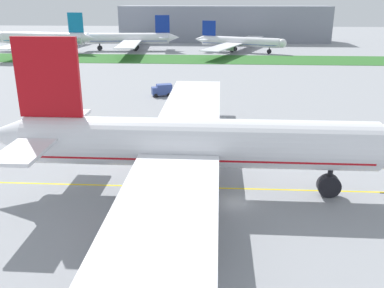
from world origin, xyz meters
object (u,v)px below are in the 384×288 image
at_px(airliner_foreground, 193,144).
at_px(parked_airliner_far_left, 45,38).
at_px(service_truck_fuel_bowser, 162,90).
at_px(parked_airliner_far_centre, 131,39).
at_px(parked_airliner_far_right, 238,42).
at_px(ground_crew_wingwalker_port, 199,168).
at_px(service_truck_catering_van, 60,113).

height_order(airliner_foreground, parked_airliner_far_left, airliner_foreground).
height_order(service_truck_fuel_bowser, parked_airliner_far_centre, parked_airliner_far_centre).
xyz_separation_m(service_truck_fuel_bowser, parked_airliner_far_centre, (-25.04, 88.71, 3.56)).
relative_size(airliner_foreground, parked_airliner_far_left, 1.13).
height_order(airliner_foreground, parked_airliner_far_right, airliner_foreground).
bearing_deg(parked_airliner_far_centre, ground_crew_wingwalker_port, -75.17).
relative_size(parked_airliner_far_centre, parked_airliner_far_right, 1.07).
xyz_separation_m(airliner_foreground, service_truck_fuel_bowser, (-10.42, 52.48, -4.84)).
bearing_deg(parked_airliner_far_right, ground_crew_wingwalker_port, -94.83).
relative_size(service_truck_catering_van, parked_airliner_far_right, 0.08).
height_order(service_truck_fuel_bowser, parked_airliner_far_left, parked_airliner_far_left).
height_order(parked_airliner_far_left, parked_airliner_far_centre, parked_airliner_far_left).
height_order(ground_crew_wingwalker_port, parked_airliner_far_left, parked_airliner_far_left).
relative_size(ground_crew_wingwalker_port, parked_airliner_far_centre, 0.03).
relative_size(parked_airliner_far_left, parked_airliner_far_right, 1.12).
xyz_separation_m(airliner_foreground, parked_airliner_far_centre, (-35.46, 141.19, -1.28)).
relative_size(ground_crew_wingwalker_port, parked_airliner_far_left, 0.02).
bearing_deg(parked_airliner_far_right, airliner_foreground, -94.89).
distance_m(parked_airliner_far_centre, parked_airliner_far_right, 47.37).
xyz_separation_m(service_truck_catering_van, parked_airliner_far_centre, (-7.87, 111.16, 3.57)).
height_order(service_truck_catering_van, parked_airliner_far_left, parked_airliner_far_left).
relative_size(ground_crew_wingwalker_port, service_truck_fuel_bowser, 0.33).
distance_m(parked_airliner_far_left, parked_airliner_far_centre, 36.87).
relative_size(parked_airliner_far_left, parked_airliner_far_centre, 1.05).
bearing_deg(service_truck_fuel_bowser, parked_airliner_far_left, 126.69).
bearing_deg(service_truck_catering_van, parked_airliner_far_left, 112.86).
distance_m(airliner_foreground, parked_airliner_far_centre, 145.58).
distance_m(airliner_foreground, service_truck_catering_van, 41.07).
distance_m(ground_crew_wingwalker_port, parked_airliner_far_right, 133.50).
relative_size(service_truck_catering_van, parked_airliner_far_centre, 0.08).
bearing_deg(service_truck_fuel_bowser, service_truck_catering_van, -127.42).
height_order(parked_airliner_far_centre, parked_airliner_far_right, parked_airliner_far_centre).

